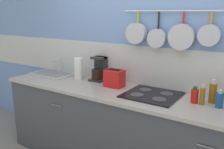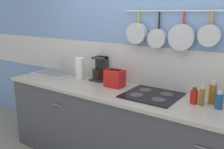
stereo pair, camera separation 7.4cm
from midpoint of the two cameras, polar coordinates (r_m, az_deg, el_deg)
name	(u,v)px [view 1 (the left image)]	position (r m, az deg, el deg)	size (l,w,h in m)	color
wall_back	(150,53)	(2.75, 8.01, 4.80)	(7.20, 0.16, 2.60)	#7293C6
cabinet_base	(133,136)	(2.72, 4.05, -13.93)	(3.17, 0.61, 0.87)	#3F4247
countertop	(134,96)	(2.54, 4.22, -4.84)	(3.21, 0.63, 0.03)	#A59E93
sink_basin	(52,73)	(3.41, -14.06, 0.28)	(0.54, 0.35, 0.19)	#B7BABF
paper_towel_roll	(79,69)	(3.10, -8.32, 1.36)	(0.11, 0.11, 0.26)	white
coffee_maker	(99,71)	(3.01, -3.70, 0.88)	(0.17, 0.18, 0.29)	#262628
toaster	(114,78)	(2.75, -0.23, -0.86)	(0.22, 0.15, 0.19)	red
cooktop	(152,95)	(2.51, 8.28, -4.60)	(0.53, 0.49, 0.01)	black
bottle_hot_sauce	(195,96)	(2.38, 17.51, -4.64)	(0.07, 0.07, 0.15)	red
bottle_sesame_oil	(202,96)	(2.35, 19.10, -4.59)	(0.05, 0.05, 0.19)	#8C5919
bottle_olive_oil	(213,93)	(2.42, 21.22, -3.88)	(0.06, 0.06, 0.22)	#8C5919
bottle_dish_soap	(219,100)	(2.33, 22.52, -5.37)	(0.06, 0.06, 0.16)	navy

